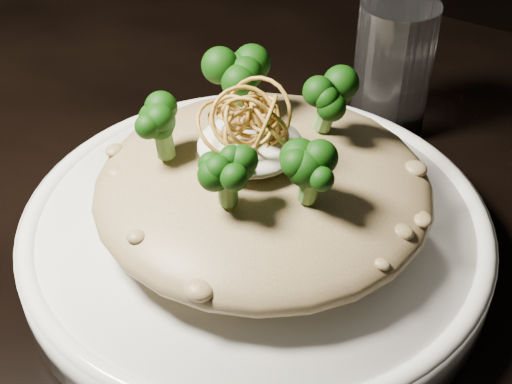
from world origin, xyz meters
TOP-DOWN VIEW (x-y plane):
  - table at (0.00, 0.00)m, footprint 1.10×0.80m
  - plate at (-0.01, -0.04)m, footprint 0.32×0.32m
  - risotto at (-0.00, -0.03)m, footprint 0.22×0.22m
  - broccoli at (-0.01, -0.04)m, footprint 0.16×0.16m
  - cheese at (-0.01, -0.04)m, footprint 0.07×0.07m
  - shallots at (-0.01, -0.04)m, footprint 0.07×0.07m
  - drinking_glass at (0.00, 0.16)m, footprint 0.07×0.07m

SIDE VIEW (x-z plane):
  - table at x=0.00m, z-range 0.29..1.04m
  - plate at x=-0.01m, z-range 0.75..0.78m
  - drinking_glass at x=0.00m, z-range 0.75..0.86m
  - risotto at x=0.00m, z-range 0.78..0.83m
  - cheese at x=-0.01m, z-range 0.83..0.85m
  - broccoli at x=-0.01m, z-range 0.83..0.89m
  - shallots at x=-0.01m, z-range 0.85..0.89m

